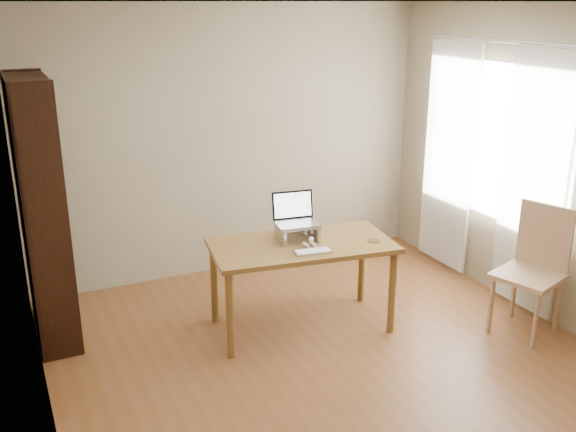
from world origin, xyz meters
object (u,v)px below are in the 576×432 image
object	(u,v)px
laptop	(294,215)
cat	(298,231)
bookshelf	(43,212)
keyboard	(313,252)
desk	(302,254)
chair	(537,266)

from	to	relation	value
laptop	cat	xyz separation A→B (m)	(0.02, -0.03, -0.13)
bookshelf	keyboard	xyz separation A→B (m)	(1.85, -0.98, -0.29)
desk	laptop	distance (m)	0.32
cat	chair	distance (m)	1.94
laptop	chair	bearing A→B (deg)	-22.93
bookshelf	desk	size ratio (longest dim) A/B	1.35
laptop	cat	bearing A→B (deg)	-47.63
desk	chair	bearing A→B (deg)	-19.28
desk	keyboard	distance (m)	0.24
laptop	keyboard	size ratio (longest dim) A/B	1.23
laptop	chair	world-z (taller)	laptop
keyboard	bookshelf	bearing A→B (deg)	160.14
desk	chair	size ratio (longest dim) A/B	1.46
laptop	cat	distance (m)	0.14
laptop	desk	bearing A→B (deg)	-81.99
keyboard	cat	xyz separation A→B (m)	(0.04, 0.33, 0.05)
cat	desk	bearing A→B (deg)	-101.88
laptop	keyboard	bearing A→B (deg)	-84.73
desk	keyboard	bearing A→B (deg)	-86.48
chair	keyboard	bearing A→B (deg)	140.88
bookshelf	keyboard	world-z (taller)	bookshelf
desk	chair	xyz separation A→B (m)	(1.68, -0.87, -0.08)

